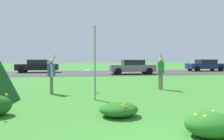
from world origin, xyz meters
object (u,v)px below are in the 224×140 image
Objects in this scene: car_black_center_right at (38,66)px; car_navy_leftmost at (205,65)px; person_thrower_blue_shirt at (51,73)px; frisbee_pale_blue at (87,70)px; sign_post_near_path at (95,63)px; car_gray_center_left at (132,67)px; person_catcher_green_shirt at (161,71)px.

car_navy_leftmost is at bearing 0.00° from car_black_center_right.
person_thrower_blue_shirt is 0.39× the size of car_black_center_right.
frisbee_pale_blue is at bearing 15.41° from person_thrower_blue_shirt.
sign_post_near_path is 0.62× the size of car_navy_leftmost.
sign_post_near_path is 0.62× the size of car_black_center_right.
car_gray_center_left is (4.83, 10.96, -0.27)m from frisbee_pale_blue.
person_catcher_green_shirt is at bearing 6.49° from person_thrower_blue_shirt.
person_catcher_green_shirt is (3.48, 2.30, -0.44)m from sign_post_near_path.
frisbee_pale_blue is at bearing -135.61° from car_navy_leftmost.
car_black_center_right is at bearing 180.00° from car_navy_leftmost.
car_black_center_right is at bearing 102.85° from person_thrower_blue_shirt.
person_thrower_blue_shirt is 0.39× the size of car_navy_leftmost.
car_gray_center_left is at bearing -21.75° from car_black_center_right.
person_thrower_blue_shirt is 0.39× the size of car_gray_center_left.
frisbee_pale_blue is (-0.24, 2.13, -0.39)m from sign_post_near_path.
person_catcher_green_shirt is 0.41× the size of car_gray_center_left.
car_gray_center_left is 10.68m from car_black_center_right.
car_black_center_right is (-5.33, 17.05, -0.67)m from sign_post_near_path.
person_thrower_blue_shirt reaches higher than car_gray_center_left.
car_gray_center_left is at bearing 60.62° from person_thrower_blue_shirt.
person_catcher_green_shirt is 0.41× the size of car_navy_leftmost.
frisbee_pale_blue is 15.76m from car_black_center_right.
sign_post_near_path is 1.51× the size of person_catcher_green_shirt.
person_thrower_blue_shirt is 22.77m from car_navy_leftmost.
person_catcher_green_shirt is (5.31, 0.60, 0.04)m from person_thrower_blue_shirt.
car_black_center_right reaches higher than frisbee_pale_blue.
sign_post_near_path is 22.72m from car_navy_leftmost.
person_thrower_blue_shirt is at bearing -77.15° from car_black_center_right.
person_catcher_green_shirt is 7.87× the size of frisbee_pale_blue.
car_gray_center_left reaches higher than frisbee_pale_blue.
car_navy_leftmost is 1.00× the size of car_black_center_right.
car_black_center_right is (-3.50, 15.35, -0.19)m from person_thrower_blue_shirt.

